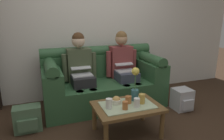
# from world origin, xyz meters

# --- Properties ---
(ground_plane) EXTENTS (14.00, 14.00, 0.00)m
(ground_plane) POSITION_xyz_m (0.00, 0.00, 0.00)
(ground_plane) COLOR #382619
(back_wall_patterned) EXTENTS (6.00, 0.12, 2.90)m
(back_wall_patterned) POSITION_xyz_m (0.00, 1.70, 1.45)
(back_wall_patterned) COLOR silver
(back_wall_patterned) RESTS_ON ground_plane
(couch) EXTENTS (1.94, 0.88, 0.96)m
(couch) POSITION_xyz_m (0.00, 1.17, 0.38)
(couch) COLOR #2D5633
(couch) RESTS_ON ground_plane
(person_left) EXTENTS (0.56, 0.67, 1.22)m
(person_left) POSITION_xyz_m (-0.37, 1.17, 0.66)
(person_left) COLOR #232326
(person_left) RESTS_ON ground_plane
(person_right) EXTENTS (0.56, 0.67, 1.22)m
(person_right) POSITION_xyz_m (0.37, 1.17, 0.66)
(person_right) COLOR #383D4C
(person_right) RESTS_ON ground_plane
(coffee_table) EXTENTS (0.83, 0.59, 0.40)m
(coffee_table) POSITION_xyz_m (0.00, 0.16, 0.34)
(coffee_table) COLOR brown
(coffee_table) RESTS_ON ground_plane
(flower_vase) EXTENTS (0.10, 0.10, 0.44)m
(flower_vase) POSITION_xyz_m (0.15, 0.25, 0.62)
(flower_vase) COLOR #336672
(flower_vase) RESTS_ON coffee_table
(snack_bowl) EXTENTS (0.12, 0.12, 0.10)m
(snack_bowl) POSITION_xyz_m (-0.12, 0.24, 0.44)
(snack_bowl) COLOR silver
(snack_bowl) RESTS_ON coffee_table
(cup_near_left) EXTENTS (0.07, 0.07, 0.10)m
(cup_near_left) POSITION_xyz_m (-0.08, 0.05, 0.45)
(cup_near_left) COLOR #B26633
(cup_near_left) RESTS_ON coffee_table
(cup_near_right) EXTENTS (0.07, 0.07, 0.12)m
(cup_near_right) POSITION_xyz_m (0.07, 0.05, 0.46)
(cup_near_right) COLOR white
(cup_near_right) RESTS_ON coffee_table
(cup_far_center) EXTENTS (0.08, 0.08, 0.09)m
(cup_far_center) POSITION_xyz_m (0.03, 0.20, 0.45)
(cup_far_center) COLOR #B26633
(cup_far_center) RESTS_ON coffee_table
(cup_far_left) EXTENTS (0.08, 0.08, 0.12)m
(cup_far_left) POSITION_xyz_m (0.19, 0.13, 0.47)
(cup_far_left) COLOR gold
(cup_far_left) RESTS_ON coffee_table
(cup_far_right) EXTENTS (0.08, 0.08, 0.12)m
(cup_far_right) POSITION_xyz_m (-0.25, 0.14, 0.47)
(cup_far_right) COLOR white
(cup_far_right) RESTS_ON coffee_table
(backpack_left) EXTENTS (0.35, 0.25, 0.34)m
(backpack_left) POSITION_xyz_m (-1.19, 0.67, 0.17)
(backpack_left) COLOR #4C6B4C
(backpack_left) RESTS_ON ground_plane
(backpack_right) EXTENTS (0.28, 0.31, 0.34)m
(backpack_right) POSITION_xyz_m (1.13, 0.51, 0.17)
(backpack_right) COLOR #B7B7BC
(backpack_right) RESTS_ON ground_plane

